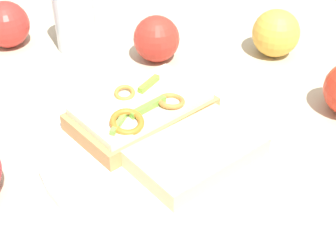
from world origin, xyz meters
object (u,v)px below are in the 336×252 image
(apple_0, at_px, (276,33))
(apple_3, at_px, (6,24))
(drinking_glass, at_px, (74,14))
(bread_slice_side, at_px, (197,153))
(apple_5, at_px, (156,39))
(plate, at_px, (168,143))
(sandwich, at_px, (142,111))

(apple_0, xyz_separation_m, apple_3, (0.36, 0.21, 0.00))
(apple_3, relative_size, drinking_glass, 0.63)
(bread_slice_side, distance_m, apple_0, 0.29)
(bread_slice_side, relative_size, apple_3, 1.98)
(apple_5, xyz_separation_m, drinking_glass, (0.12, 0.04, 0.02))
(apple_5, bearing_deg, bread_slice_side, 136.21)
(apple_0, bearing_deg, drinking_glass, 30.71)
(apple_3, bearing_deg, apple_5, -156.01)
(apple_0, bearing_deg, apple_5, 39.78)
(apple_3, bearing_deg, apple_0, -149.22)
(bread_slice_side, bearing_deg, apple_3, 95.10)
(plate, relative_size, apple_3, 4.21)
(sandwich, xyz_separation_m, apple_0, (-0.05, -0.27, 0.01))
(apple_3, bearing_deg, sandwich, 170.32)
(bread_slice_side, xyz_separation_m, apple_3, (0.40, -0.07, 0.01))
(sandwich, height_order, bread_slice_side, sandwich)
(apple_3, bearing_deg, plate, 169.85)
(bread_slice_side, relative_size, apple_5, 2.06)
(plate, height_order, bread_slice_side, bread_slice_side)
(sandwich, bearing_deg, apple_0, 2.81)
(plate, relative_size, apple_0, 4.22)
(apple_5, bearing_deg, drinking_glass, 18.14)
(apple_3, bearing_deg, drinking_glass, -149.02)
(apple_0, relative_size, drinking_glass, 0.63)
(bread_slice_side, distance_m, apple_5, 0.25)
(plate, xyz_separation_m, drinking_glass, (0.26, -0.12, 0.05))
(bread_slice_side, bearing_deg, apple_0, 23.74)
(apple_3, relative_size, apple_5, 1.04)
(plate, bearing_deg, bread_slice_side, 165.88)
(plate, distance_m, apple_3, 0.36)
(plate, distance_m, bread_slice_side, 0.05)
(apple_5, bearing_deg, plate, 129.57)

